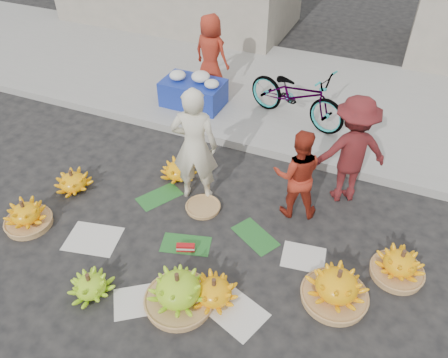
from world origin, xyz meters
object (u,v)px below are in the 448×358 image
at_px(vendor_cream, 195,146).
at_px(bicycle, 297,95).
at_px(banana_bunch_0, 26,215).
at_px(flower_table, 194,91).
at_px(banana_bunch_4, 336,287).

distance_m(vendor_cream, bicycle, 2.59).
relative_size(banana_bunch_0, bicycle, 0.33).
bearing_deg(vendor_cream, flower_table, -78.91).
bearing_deg(bicycle, vendor_cream, 179.88).
bearing_deg(bicycle, banana_bunch_0, 163.65).
height_order(banana_bunch_4, flower_table, flower_table).
bearing_deg(flower_table, banana_bunch_4, -43.13).
bearing_deg(vendor_cream, bicycle, -123.73).
distance_m(banana_bunch_0, banana_bunch_4, 4.19).
xyz_separation_m(banana_bunch_4, bicycle, (-1.50, 3.49, 0.40)).
relative_size(vendor_cream, flower_table, 1.54).
bearing_deg(flower_table, vendor_cream, -62.46).
xyz_separation_m(banana_bunch_0, banana_bunch_4, (4.16, 0.45, 0.04)).
relative_size(banana_bunch_0, vendor_cream, 0.36).
distance_m(flower_table, bicycle, 1.96).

